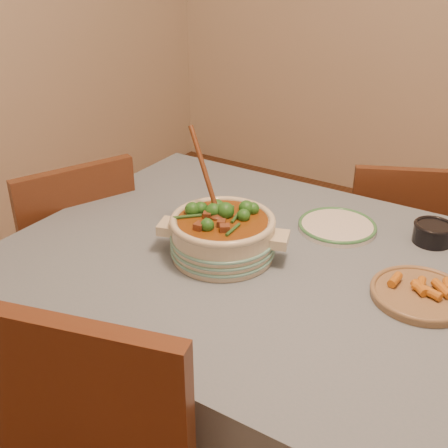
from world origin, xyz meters
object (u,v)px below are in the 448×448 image
object	(u,v)px
fried_plate	(421,293)
chair_far	(393,243)
white_plate	(337,226)
condiment_bowl	(433,232)
chair_left	(75,255)
dining_table	(307,300)
stew_casserole	(223,232)

from	to	relation	value
fried_plate	chair_far	size ratio (longest dim) A/B	0.34
chair_far	white_plate	bearing A→B (deg)	60.19
condiment_bowl	chair_left	xyz separation A→B (m)	(-1.17, -0.32, -0.29)
fried_plate	dining_table	bearing A→B (deg)	-172.50
chair_left	dining_table	bearing A→B (deg)	111.71
stew_casserole	white_plate	world-z (taller)	stew_casserole
condiment_bowl	chair_far	world-z (taller)	chair_far
stew_casserole	chair_far	size ratio (longest dim) A/B	0.45
stew_casserole	white_plate	xyz separation A→B (m)	(0.21, 0.32, -0.06)
white_plate	chair_far	distance (m)	0.62
dining_table	chair_far	xyz separation A→B (m)	(0.02, 0.81, -0.20)
fried_plate	chair_left	xyz separation A→B (m)	(-1.22, -0.02, -0.27)
dining_table	chair_left	xyz separation A→B (m)	(-0.93, 0.02, -0.17)
fried_plate	chair_left	distance (m)	1.25
dining_table	condiment_bowl	size ratio (longest dim) A/B	12.72
white_plate	chair_left	world-z (taller)	chair_left
stew_casserole	chair_far	distance (m)	0.97
stew_casserole	chair_far	xyz separation A→B (m)	(0.26, 0.86, -0.37)
white_plate	chair_left	size ratio (longest dim) A/B	0.28
white_plate	chair_left	bearing A→B (deg)	-164.75
dining_table	white_plate	distance (m)	0.29
fried_plate	chair_left	world-z (taller)	chair_left
chair_left	condiment_bowl	bearing A→B (deg)	128.29
chair_left	fried_plate	bearing A→B (deg)	113.76
chair_far	chair_left	xyz separation A→B (m)	(-0.95, -0.79, 0.04)
dining_table	chair_far	size ratio (longest dim) A/B	2.05
condiment_bowl	chair_far	distance (m)	0.61
condiment_bowl	fried_plate	distance (m)	0.31
dining_table	stew_casserole	distance (m)	0.30
white_plate	chair_far	bearing A→B (deg)	85.07
condiment_bowl	chair_far	bearing A→B (deg)	114.86
fried_plate	stew_casserole	bearing A→B (deg)	-170.68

